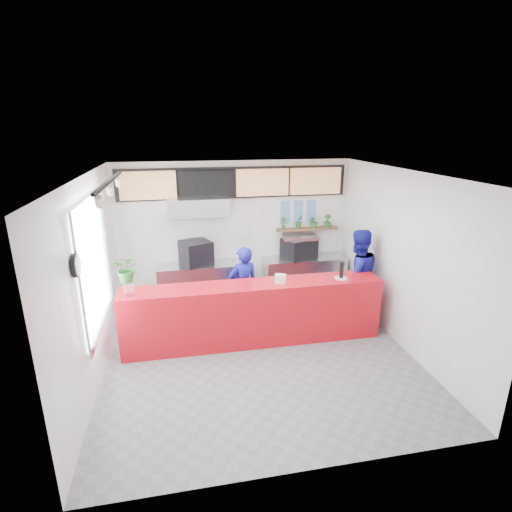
# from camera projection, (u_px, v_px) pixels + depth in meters

# --- Properties ---
(floor) EXTENTS (5.00, 5.00, 0.00)m
(floor) POSITION_uv_depth(u_px,v_px,m) (258.00, 353.00, 6.77)
(floor) COLOR slate
(floor) RESTS_ON ground
(ceiling) EXTENTS (5.00, 5.00, 0.00)m
(ceiling) POSITION_uv_depth(u_px,v_px,m) (259.00, 174.00, 5.85)
(ceiling) COLOR silver
(wall_back) EXTENTS (5.00, 0.00, 5.00)m
(wall_back) POSITION_uv_depth(u_px,v_px,m) (235.00, 231.00, 8.64)
(wall_back) COLOR white
(wall_back) RESTS_ON ground
(wall_left) EXTENTS (0.00, 5.00, 5.00)m
(wall_left) POSITION_uv_depth(u_px,v_px,m) (92.00, 281.00, 5.85)
(wall_left) COLOR white
(wall_left) RESTS_ON ground
(wall_right) EXTENTS (0.00, 5.00, 5.00)m
(wall_right) POSITION_uv_depth(u_px,v_px,m) (402.00, 260.00, 6.77)
(wall_right) COLOR white
(wall_right) RESTS_ON ground
(service_counter) EXTENTS (4.50, 0.60, 1.10)m
(service_counter) POSITION_uv_depth(u_px,v_px,m) (254.00, 313.00, 6.98)
(service_counter) COLOR red
(service_counter) RESTS_ON ground
(cream_band) EXTENTS (5.00, 0.02, 0.80)m
(cream_band) POSITION_uv_depth(u_px,v_px,m) (235.00, 180.00, 8.30)
(cream_band) COLOR beige
(cream_band) RESTS_ON wall_back
(prep_bench) EXTENTS (1.80, 0.60, 0.90)m
(prep_bench) POSITION_uv_depth(u_px,v_px,m) (201.00, 284.00, 8.54)
(prep_bench) COLOR #B2B5BA
(prep_bench) RESTS_ON ground
(panini_oven) EXTENTS (0.73, 0.73, 0.51)m
(panini_oven) POSITION_uv_depth(u_px,v_px,m) (196.00, 253.00, 8.31)
(panini_oven) COLOR black
(panini_oven) RESTS_ON prep_bench
(extraction_hood) EXTENTS (1.20, 0.70, 0.35)m
(extraction_hood) POSITION_uv_depth(u_px,v_px,m) (198.00, 206.00, 7.97)
(extraction_hood) COLOR #B2B5BA
(extraction_hood) RESTS_ON ceiling
(hood_lip) EXTENTS (1.20, 0.69, 0.31)m
(hood_lip) POSITION_uv_depth(u_px,v_px,m) (198.00, 216.00, 8.03)
(hood_lip) COLOR #B2B5BA
(hood_lip) RESTS_ON ceiling
(right_bench) EXTENTS (1.80, 0.60, 0.90)m
(right_bench) POSITION_uv_depth(u_px,v_px,m) (304.00, 276.00, 8.97)
(right_bench) COLOR #B2B5BA
(right_bench) RESTS_ON ground
(espresso_machine) EXTENTS (0.84, 0.74, 0.45)m
(espresso_machine) POSITION_uv_depth(u_px,v_px,m) (299.00, 248.00, 8.73)
(espresso_machine) COLOR black
(espresso_machine) RESTS_ON right_bench
(espresso_tray) EXTENTS (0.79, 0.60, 0.07)m
(espresso_tray) POSITION_uv_depth(u_px,v_px,m) (299.00, 237.00, 8.65)
(espresso_tray) COLOR #AEB0B6
(espresso_tray) RESTS_ON espresso_machine
(herb_shelf) EXTENTS (1.40, 0.18, 0.04)m
(herb_shelf) POSITION_uv_depth(u_px,v_px,m) (307.00, 229.00, 8.85)
(herb_shelf) COLOR brown
(herb_shelf) RESTS_ON wall_back
(menu_board_far_left) EXTENTS (1.10, 0.10, 0.55)m
(menu_board_far_left) POSITION_uv_depth(u_px,v_px,m) (148.00, 185.00, 7.88)
(menu_board_far_left) COLOR tan
(menu_board_far_left) RESTS_ON wall_back
(menu_board_mid_left) EXTENTS (1.10, 0.10, 0.55)m
(menu_board_mid_left) POSITION_uv_depth(u_px,v_px,m) (207.00, 184.00, 8.10)
(menu_board_mid_left) COLOR black
(menu_board_mid_left) RESTS_ON wall_back
(menu_board_mid_right) EXTENTS (1.10, 0.10, 0.55)m
(menu_board_mid_right) POSITION_uv_depth(u_px,v_px,m) (262.00, 182.00, 8.31)
(menu_board_mid_right) COLOR tan
(menu_board_mid_right) RESTS_ON wall_back
(menu_board_far_right) EXTENTS (1.10, 0.10, 0.55)m
(menu_board_far_right) POSITION_uv_depth(u_px,v_px,m) (315.00, 181.00, 8.53)
(menu_board_far_right) COLOR tan
(menu_board_far_right) RESTS_ON wall_back
(soffit) EXTENTS (4.80, 0.04, 0.65)m
(soffit) POSITION_uv_depth(u_px,v_px,m) (235.00, 183.00, 8.28)
(soffit) COLOR black
(soffit) RESTS_ON wall_back
(window_pane) EXTENTS (0.04, 2.20, 1.90)m
(window_pane) POSITION_uv_depth(u_px,v_px,m) (96.00, 262.00, 6.07)
(window_pane) COLOR silver
(window_pane) RESTS_ON wall_left
(window_frame) EXTENTS (0.03, 2.30, 2.00)m
(window_frame) POSITION_uv_depth(u_px,v_px,m) (97.00, 262.00, 6.08)
(window_frame) COLOR #B2B5BA
(window_frame) RESTS_ON wall_left
(wall_clock_rim) EXTENTS (0.05, 0.30, 0.30)m
(wall_clock_rim) POSITION_uv_depth(u_px,v_px,m) (75.00, 265.00, 4.85)
(wall_clock_rim) COLOR black
(wall_clock_rim) RESTS_ON wall_left
(wall_clock_face) EXTENTS (0.02, 0.26, 0.26)m
(wall_clock_face) POSITION_uv_depth(u_px,v_px,m) (78.00, 265.00, 4.85)
(wall_clock_face) COLOR white
(wall_clock_face) RESTS_ON wall_left
(track_rail) EXTENTS (0.05, 2.40, 0.04)m
(track_rail) POSITION_uv_depth(u_px,v_px,m) (109.00, 181.00, 5.48)
(track_rail) COLOR black
(track_rail) RESTS_ON ceiling
(dec_plate_a) EXTENTS (0.24, 0.03, 0.24)m
(dec_plate_a) POSITION_uv_depth(u_px,v_px,m) (242.00, 220.00, 8.57)
(dec_plate_a) COLOR silver
(dec_plate_a) RESTS_ON wall_back
(dec_plate_b) EXTENTS (0.24, 0.03, 0.24)m
(dec_plate_b) POSITION_uv_depth(u_px,v_px,m) (256.00, 224.00, 8.65)
(dec_plate_b) COLOR silver
(dec_plate_b) RESTS_ON wall_back
(dec_plate_c) EXTENTS (0.24, 0.03, 0.24)m
(dec_plate_c) POSITION_uv_depth(u_px,v_px,m) (242.00, 233.00, 8.66)
(dec_plate_c) COLOR silver
(dec_plate_c) RESTS_ON wall_back
(dec_plate_d) EXTENTS (0.24, 0.03, 0.24)m
(dec_plate_d) POSITION_uv_depth(u_px,v_px,m) (258.00, 212.00, 8.59)
(dec_plate_d) COLOR silver
(dec_plate_d) RESTS_ON wall_back
(photo_frame_a) EXTENTS (0.20, 0.02, 0.25)m
(photo_frame_a) POSITION_uv_depth(u_px,v_px,m) (285.00, 207.00, 8.67)
(photo_frame_a) COLOR #598CBF
(photo_frame_a) RESTS_ON wall_back
(photo_frame_b) EXTENTS (0.20, 0.02, 0.25)m
(photo_frame_b) POSITION_uv_depth(u_px,v_px,m) (298.00, 206.00, 8.73)
(photo_frame_b) COLOR #598CBF
(photo_frame_b) RESTS_ON wall_back
(photo_frame_c) EXTENTS (0.20, 0.02, 0.25)m
(photo_frame_c) POSITION_uv_depth(u_px,v_px,m) (311.00, 206.00, 8.79)
(photo_frame_c) COLOR #598CBF
(photo_frame_c) RESTS_ON wall_back
(photo_frame_d) EXTENTS (0.20, 0.02, 0.25)m
(photo_frame_d) POSITION_uv_depth(u_px,v_px,m) (285.00, 218.00, 8.75)
(photo_frame_d) COLOR #598CBF
(photo_frame_d) RESTS_ON wall_back
(photo_frame_e) EXTENTS (0.20, 0.02, 0.25)m
(photo_frame_e) POSITION_uv_depth(u_px,v_px,m) (298.00, 217.00, 8.81)
(photo_frame_e) COLOR #598CBF
(photo_frame_e) RESTS_ON wall_back
(photo_frame_f) EXTENTS (0.20, 0.02, 0.25)m
(photo_frame_f) POSITION_uv_depth(u_px,v_px,m) (311.00, 217.00, 8.86)
(photo_frame_f) COLOR #598CBF
(photo_frame_f) RESTS_ON wall_back
(staff_center) EXTENTS (0.65, 0.50, 1.58)m
(staff_center) POSITION_uv_depth(u_px,v_px,m) (243.00, 287.00, 7.47)
(staff_center) COLOR navy
(staff_center) RESTS_ON ground
(staff_right) EXTENTS (0.98, 0.82, 1.84)m
(staff_right) POSITION_uv_depth(u_px,v_px,m) (357.00, 276.00, 7.67)
(staff_right) COLOR navy
(staff_right) RESTS_ON ground
(herb_a) EXTENTS (0.15, 0.11, 0.27)m
(herb_a) POSITION_uv_depth(u_px,v_px,m) (283.00, 223.00, 8.70)
(herb_a) COLOR #296322
(herb_a) RESTS_ON herb_shelf
(herb_b) EXTENTS (0.20, 0.18, 0.31)m
(herb_b) POSITION_uv_depth(u_px,v_px,m) (299.00, 221.00, 8.76)
(herb_b) COLOR #296322
(herb_b) RESTS_ON herb_shelf
(herb_c) EXTENTS (0.30, 0.27, 0.29)m
(herb_c) POSITION_uv_depth(u_px,v_px,m) (314.00, 221.00, 8.83)
(herb_c) COLOR #296322
(herb_c) RESTS_ON herb_shelf
(herb_d) EXTENTS (0.20, 0.19, 0.29)m
(herb_d) POSITION_uv_depth(u_px,v_px,m) (328.00, 221.00, 8.88)
(herb_d) COLOR #296322
(herb_d) RESTS_ON herb_shelf
(glass_vase) EXTENTS (0.19, 0.19, 0.21)m
(glass_vase) POSITION_uv_depth(u_px,v_px,m) (129.00, 289.00, 6.34)
(glass_vase) COLOR silver
(glass_vase) RESTS_ON service_counter
(basil_vase) EXTENTS (0.50, 0.48, 0.44)m
(basil_vase) POSITION_uv_depth(u_px,v_px,m) (127.00, 269.00, 6.23)
(basil_vase) COLOR #296322
(basil_vase) RESTS_ON glass_vase
(napkin_holder) EXTENTS (0.21, 0.17, 0.16)m
(napkin_holder) POSITION_uv_depth(u_px,v_px,m) (280.00, 279.00, 6.82)
(napkin_holder) COLOR white
(napkin_holder) RESTS_ON service_counter
(white_plate) EXTENTS (0.28, 0.28, 0.02)m
(white_plate) POSITION_uv_depth(u_px,v_px,m) (341.00, 278.00, 7.05)
(white_plate) COLOR white
(white_plate) RESTS_ON service_counter
(pepper_mill) EXTENTS (0.09, 0.09, 0.29)m
(pepper_mill) POSITION_uv_depth(u_px,v_px,m) (342.00, 270.00, 7.00)
(pepper_mill) COLOR black
(pepper_mill) RESTS_ON white_plate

